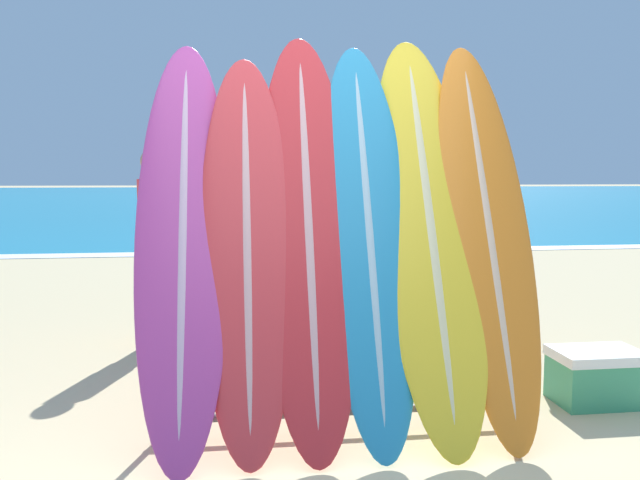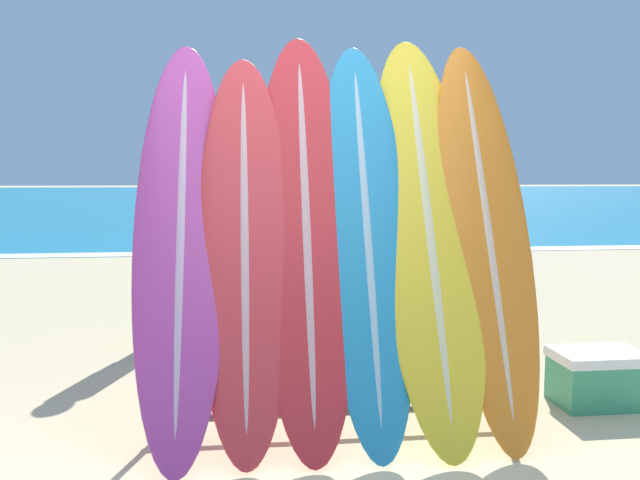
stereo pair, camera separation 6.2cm
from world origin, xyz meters
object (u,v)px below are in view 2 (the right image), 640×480
surfboard_rack (337,342)px  surfboard_slot_5 (486,231)px  person_mid_beach (209,222)px  person_far_left (317,211)px  surfboard_slot_1 (245,245)px  person_near_water (372,213)px  surfboard_slot_0 (181,237)px  cooler_box (598,378)px  person_far_right (158,238)px  surfboard_slot_3 (366,234)px  surfboard_slot_4 (427,228)px  surfboard_slot_2 (305,230)px

surfboard_rack → surfboard_slot_5: (0.84, 0.04, 0.59)m
person_mid_beach → person_far_left: bearing=-109.9°
surfboard_slot_1 → surfboard_slot_5: bearing=1.3°
person_near_water → person_far_left: 2.27m
surfboard_slot_0 → cooler_box: size_ratio=4.07×
person_near_water → person_far_right: bearing=129.3°
surfboard_slot_0 → surfboard_slot_1: 0.34m
surfboard_slot_3 → surfboard_slot_5: size_ratio=0.99×
surfboard_slot_0 → person_far_left: bearing=74.3°
surfboard_rack → surfboard_slot_3: (0.17, 0.03, 0.58)m
surfboard_slot_1 → person_mid_beach: bearing=96.0°
cooler_box → surfboard_slot_3: bearing=-172.0°
surfboard_rack → surfboard_slot_0: bearing=177.4°
surfboard_slot_0 → surfboard_slot_1: size_ratio=1.04×
surfboard_slot_1 → surfboard_slot_3: size_ratio=0.96×
surfboard_slot_3 → person_far_left: (0.20, 4.22, -0.12)m
person_far_right → surfboard_rack: bearing=-102.2°
surfboard_slot_3 → surfboard_rack: bearing=-168.3°
surfboard_slot_4 → person_mid_beach: (-1.48, 4.50, -0.29)m
person_far_left → person_far_right: bearing=-86.6°
person_mid_beach → person_far_left: person_far_left is taller
surfboard_slot_0 → surfboard_slot_4: (1.34, 0.02, 0.03)m
person_near_water → cooler_box: size_ratio=2.81×
surfboard_slot_1 → cooler_box: 2.35m
surfboard_rack → surfboard_slot_0: (-0.82, 0.04, 0.58)m
person_far_right → surfboard_slot_0: bearing=-122.0°
surfboard_slot_1 → person_far_left: (0.86, 4.25, -0.08)m
surfboard_slot_0 → person_far_left: 4.38m
person_far_right → surfboard_slot_1: bearing=-113.4°
surfboard_slot_2 → surfboard_slot_4: (0.68, 0.01, 0.00)m
surfboard_slot_0 → surfboard_slot_4: size_ratio=0.97×
surfboard_slot_2 → person_far_right: (-1.05, 1.97, -0.23)m
surfboard_rack → surfboard_slot_0: surfboard_slot_0 is taller
person_far_right → person_mid_beach: bearing=40.8°
surfboard_slot_0 → person_far_left: (1.19, 4.22, -0.12)m
surfboard_slot_5 → surfboard_rack: bearing=-177.5°
surfboard_slot_0 → person_far_right: size_ratio=1.34×
surfboard_rack → surfboard_slot_4: bearing=5.9°
surfboard_slot_0 → person_far_right: surfboard_slot_0 is taller
person_far_left → person_far_right: (-1.59, -2.24, -0.08)m
surfboard_slot_5 → person_mid_beach: (-1.81, 4.52, -0.27)m
surfboard_slot_2 → surfboard_slot_5: bearing=-0.6°
person_mid_beach → cooler_box: person_mid_beach is taller
surfboard_slot_1 → surfboard_slot_5: surfboard_slot_5 is taller
surfboard_slot_0 → surfboard_slot_2: bearing=0.8°
surfboard_slot_4 → person_near_water: (0.92, 6.19, -0.30)m
surfboard_slot_5 → person_far_right: (-2.06, 1.98, -0.22)m
cooler_box → person_far_left: bearing=108.1°
surfboard_slot_2 → cooler_box: surfboard_slot_2 is taller
surfboard_slot_0 → person_far_left: size_ratio=1.23×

